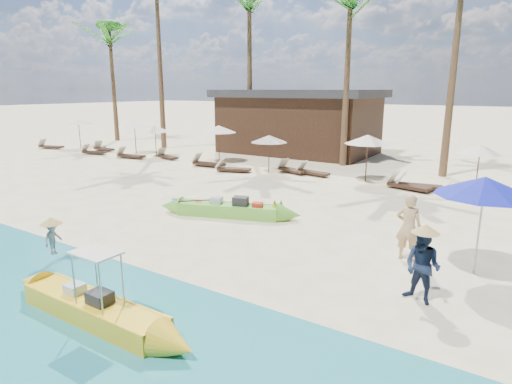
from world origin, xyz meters
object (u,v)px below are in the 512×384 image
Objects in this scene: yellow_canoe at (94,309)px; blue_umbrella at (485,186)px; green_canoe at (228,209)px; tourist at (409,227)px.

blue_umbrella is at bearing 47.63° from yellow_canoe.
yellow_canoe is 2.34× the size of blue_umbrella.
blue_umbrella reaches higher than green_canoe.
tourist is at bearing -177.91° from blue_umbrella.
green_canoe is 0.99× the size of yellow_canoe.
yellow_canoe is (1.98, -6.98, -0.01)m from green_canoe.
tourist reaches higher than green_canoe.
green_canoe is at bearing -5.06° from tourist.
blue_umbrella reaches higher than yellow_canoe.
tourist is (6.23, -0.64, 0.64)m from green_canoe.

